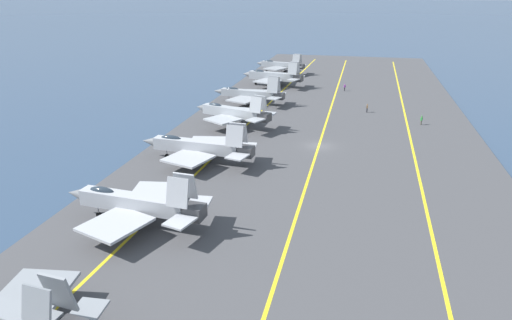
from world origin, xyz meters
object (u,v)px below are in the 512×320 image
at_px(crew_brown_vest, 367,108).
at_px(parked_jet_fifth, 233,112).
at_px(parked_jet_third, 136,203).
at_px(parked_jet_seventh, 273,76).
at_px(parked_jet_eighth, 281,65).
at_px(parked_jet_sixth, 250,94).
at_px(parked_jet_fourth, 199,146).
at_px(crew_green_vest, 421,120).
at_px(crew_purple_vest, 345,87).

bearing_deg(crew_brown_vest, parked_jet_fifth, 124.05).
bearing_deg(crew_brown_vest, parked_jet_third, 156.11).
bearing_deg(parked_jet_fifth, parked_jet_seventh, -0.02).
relative_size(parked_jet_eighth, crew_brown_vest, 8.85).
height_order(parked_jet_sixth, crew_brown_vest, parked_jet_sixth).
relative_size(parked_jet_seventh, parked_jet_eighth, 1.07).
distance_m(parked_jet_fifth, crew_brown_vest, 28.53).
height_order(parked_jet_third, parked_jet_fourth, parked_jet_third).
distance_m(parked_jet_fifth, crew_green_vest, 34.60).
relative_size(parked_jet_third, parked_jet_eighth, 1.07).
distance_m(parked_jet_seventh, crew_purple_vest, 18.30).
bearing_deg(parked_jet_eighth, crew_brown_vest, -148.15).
xyz_separation_m(parked_jet_seventh, crew_green_vest, (-28.20, -33.34, -1.64)).
xyz_separation_m(parked_jet_sixth, crew_green_vest, (-8.74, -34.56, -1.23)).
xyz_separation_m(parked_jet_third, parked_jet_seventh, (74.64, -0.05, 0.12)).
bearing_deg(parked_jet_sixth, parked_jet_seventh, -3.58).
bearing_deg(parked_jet_fourth, crew_purple_vest, -18.66).
relative_size(parked_jet_seventh, crew_purple_vest, 9.46).
bearing_deg(crew_purple_vest, parked_jet_fifth, 153.00).
relative_size(parked_jet_fifth, parked_jet_eighth, 1.03).
height_order(parked_jet_fourth, crew_green_vest, parked_jet_fourth).
relative_size(parked_jet_fifth, crew_purple_vest, 9.14).
bearing_deg(crew_purple_vest, crew_brown_vest, -164.63).
height_order(parked_jet_third, crew_purple_vest, parked_jet_third).
relative_size(parked_jet_fifth, parked_jet_seventh, 0.97).
bearing_deg(parked_jet_seventh, crew_brown_vest, -132.06).
height_order(parked_jet_fifth, crew_purple_vest, parked_jet_fifth).
xyz_separation_m(parked_jet_third, crew_green_vest, (46.45, -33.40, -1.52)).
bearing_deg(parked_jet_fifth, crew_brown_vest, -55.95).
bearing_deg(crew_brown_vest, parked_jet_eighth, 31.85).
relative_size(parked_jet_fourth, parked_jet_seventh, 1.07).
distance_m(parked_jet_fourth, crew_brown_vest, 41.51).
distance_m(parked_jet_sixth, parked_jet_eighth, 38.29).
bearing_deg(parked_jet_third, crew_green_vest, -35.72).
relative_size(parked_jet_third, crew_green_vest, 9.60).
distance_m(parked_jet_eighth, crew_purple_vest, 28.25).
bearing_deg(parked_jet_sixth, parked_jet_fourth, -178.11).
distance_m(parked_jet_sixth, parked_jet_seventh, 19.50).
relative_size(parked_jet_sixth, parked_jet_seventh, 1.01).
xyz_separation_m(parked_jet_sixth, crew_purple_vest, (17.90, -19.38, -1.22)).
relative_size(parked_jet_fourth, parked_jet_eighth, 1.14).
height_order(parked_jet_third, parked_jet_seventh, parked_jet_seventh).
height_order(parked_jet_fourth, parked_jet_eighth, parked_jet_fourth).
bearing_deg(parked_jet_sixth, parked_jet_fifth, -176.13).
distance_m(parked_jet_sixth, crew_brown_vest, 24.90).
distance_m(crew_brown_vest, crew_purple_vest, 20.46).
relative_size(parked_jet_seventh, crew_brown_vest, 9.44).
distance_m(crew_green_vest, crew_purple_vest, 30.67).
bearing_deg(parked_jet_seventh, parked_jet_third, 179.96).
bearing_deg(parked_jet_eighth, crew_green_vest, -143.59).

